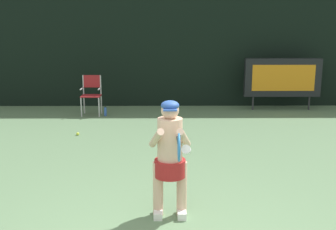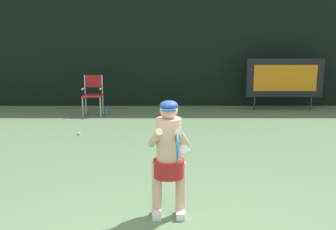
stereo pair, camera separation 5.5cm
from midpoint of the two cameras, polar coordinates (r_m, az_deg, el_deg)
name	(u,v)px [view 2 (the right image)]	position (r m, az deg, el deg)	size (l,w,h in m)	color
backdrop_screen	(167,46)	(12.18, 0.05, 9.76)	(18.00, 0.12, 3.66)	black
scoreboard	(285,78)	(12.05, 16.41, 5.12)	(2.20, 0.21, 1.50)	black
umpire_chair	(93,92)	(11.18, -10.48, 3.19)	(0.52, 0.44, 1.08)	#B7B7BC
water_bottle	(107,111)	(11.03, -8.55, 0.52)	(0.07, 0.07, 0.27)	blue
tennis_player	(169,154)	(4.97, 0.48, -5.62)	(0.53, 0.61, 1.49)	white
tennis_racket	(177,147)	(4.40, 1.71, -4.57)	(0.03, 0.60, 0.31)	black
tennis_ball_loose	(79,134)	(9.17, -12.40, -2.61)	(0.07, 0.07, 0.07)	#CCDB3D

